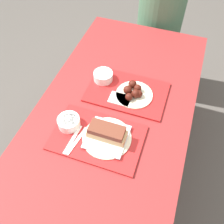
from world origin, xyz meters
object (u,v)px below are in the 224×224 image
tray_far (127,92)px  person_seated_across (162,9)px  tray_near (98,137)px  wings_plate_far (134,92)px  bowl_coleslaw_far (103,76)px  bowl_coleslaw_near (69,122)px  brisket_sandwich_plate (107,135)px

tray_far → person_seated_across: size_ratio=0.60×
tray_near → wings_plate_far: 0.33m
bowl_coleslaw_far → person_seated_across: 0.85m
tray_near → wings_plate_far: wings_plate_far is taller
tray_far → wings_plate_far: wings_plate_far is taller
tray_far → person_seated_across: 0.88m
bowl_coleslaw_far → person_seated_across: bearing=79.0°
tray_near → person_seated_across: size_ratio=0.60×
bowl_coleslaw_near → wings_plate_far: 0.39m
brisket_sandwich_plate → bowl_coleslaw_near: bearing=176.9°
tray_far → brisket_sandwich_plate: size_ratio=1.85×
tray_far → wings_plate_far: bearing=-17.6°
tray_far → bowl_coleslaw_near: bearing=-123.3°
person_seated_across → wings_plate_far: bearing=-87.8°
tray_near → tray_far: (0.05, 0.33, 0.00)m
tray_near → bowl_coleslaw_far: 0.39m
bowl_coleslaw_far → tray_far: bearing=-16.0°
tray_near → bowl_coleslaw_far: bowl_coleslaw_far is taller
brisket_sandwich_plate → bowl_coleslaw_far: brisket_sandwich_plate is taller
bowl_coleslaw_far → person_seated_across: size_ratio=0.15×
tray_far → bowl_coleslaw_far: 0.17m
person_seated_across → tray_near: bearing=-92.5°
bowl_coleslaw_far → wings_plate_far: bearing=-16.3°
wings_plate_far → person_seated_across: 0.89m
wings_plate_far → person_seated_across: (-0.04, 0.89, -0.01)m
brisket_sandwich_plate → wings_plate_far: brisket_sandwich_plate is taller
tray_near → bowl_coleslaw_near: size_ratio=3.97×
bowl_coleslaw_near → brisket_sandwich_plate: size_ratio=0.47×
tray_near → person_seated_across: person_seated_across is taller
tray_far → person_seated_across: person_seated_across is taller
tray_near → person_seated_across: bearing=87.5°
brisket_sandwich_plate → wings_plate_far: (0.04, 0.31, -0.01)m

